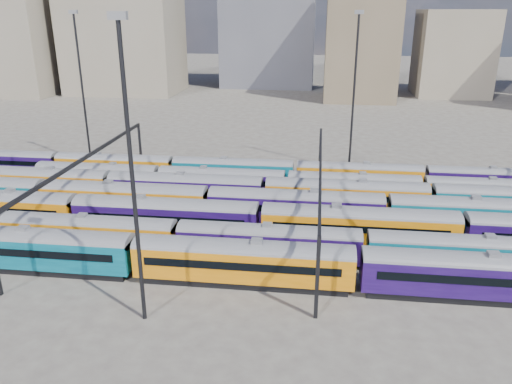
# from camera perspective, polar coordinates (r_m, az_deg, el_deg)

# --- Properties ---
(ground) EXTENTS (500.00, 500.00, 0.00)m
(ground) POSITION_cam_1_polar(r_m,az_deg,el_deg) (64.21, -1.91, -3.45)
(ground) COLOR #453F3A
(ground) RESTS_ON ground
(rake_0) EXTENTS (110.52, 3.24, 5.46)m
(rake_0) POSITION_cam_1_polar(r_m,az_deg,el_deg) (49.21, -1.49, -7.51)
(rake_0) COLOR black
(rake_0) RESTS_ON ground
(rake_1) EXTENTS (120.50, 2.94, 4.94)m
(rake_1) POSITION_cam_1_polar(r_m,az_deg,el_deg) (53.61, 12.31, -5.88)
(rake_1) COLOR black
(rake_1) RESTS_ON ground
(rake_2) EXTENTS (135.25, 3.30, 5.57)m
(rake_2) POSITION_cam_1_polar(r_m,az_deg,el_deg) (58.08, 0.48, -2.93)
(rake_2) COLOR black
(rake_2) RESTS_ON ground
(rake_3) EXTENTS (133.12, 3.24, 5.48)m
(rake_3) POSITION_cam_1_polar(r_m,az_deg,el_deg) (63.84, -5.50, -0.89)
(rake_3) COLOR black
(rake_3) RESTS_ON ground
(rake_4) EXTENTS (152.23, 3.18, 5.36)m
(rake_4) POSITION_cam_1_polar(r_m,az_deg,el_deg) (69.40, -8.05, 0.70)
(rake_4) COLOR black
(rake_4) RESTS_ON ground
(rake_5) EXTENTS (94.68, 2.78, 4.66)m
(rake_5) POSITION_cam_1_polar(r_m,az_deg,el_deg) (72.13, 11.08, 0.97)
(rake_5) COLOR black
(rake_5) RESTS_ON ground
(rake_6) EXTENTS (95.95, 2.81, 4.72)m
(rake_6) POSITION_cam_1_polar(r_m,az_deg,el_deg) (77.73, -2.65, 2.76)
(rake_6) COLOR black
(rake_6) RESTS_ON ground
(gantry_1) EXTENTS (0.35, 40.35, 8.03)m
(gantry_1) POSITION_cam_1_polar(r_m,az_deg,el_deg) (67.81, -18.93, 2.85)
(gantry_1) COLOR black
(gantry_1) RESTS_ON ground
(gantry_2) EXTENTS (0.35, 40.35, 8.03)m
(gantry_2) POSITION_cam_1_polar(r_m,az_deg,el_deg) (61.07, 7.33, 1.95)
(gantry_2) COLOR black
(gantry_2) RESTS_ON ground
(mast_1) EXTENTS (1.40, 0.50, 25.60)m
(mast_1) POSITION_cam_1_polar(r_m,az_deg,el_deg) (90.03, -19.29, 11.58)
(mast_1) COLOR black
(mast_1) RESTS_ON ground
(mast_2) EXTENTS (1.40, 0.50, 25.60)m
(mast_2) POSITION_cam_1_polar(r_m,az_deg,el_deg) (40.60, -14.06, 2.72)
(mast_2) COLOR black
(mast_2) RESTS_ON ground
(mast_3) EXTENTS (1.40, 0.50, 25.60)m
(mast_3) POSITION_cam_1_polar(r_m,az_deg,el_deg) (83.08, 11.17, 11.68)
(mast_3) COLOR black
(mast_3) RESTS_ON ground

